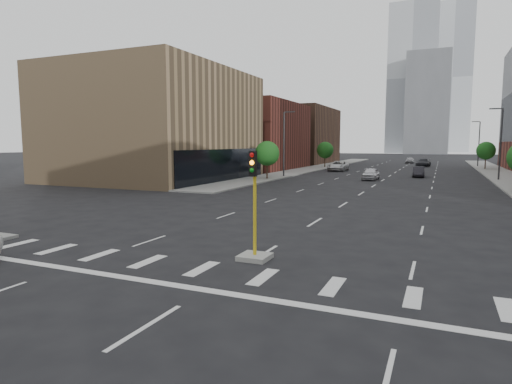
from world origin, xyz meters
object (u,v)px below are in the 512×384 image
Objects in this scene: median_traffic_signal at (254,236)px; car_distant at (410,160)px; car_near_left at (371,174)px; car_deep_right at (423,163)px; car_far_left at (338,166)px; car_mid_right at (418,172)px.

median_traffic_signal is 1.01× the size of car_distant.
car_near_left is 36.66m from car_deep_right.
car_far_left is at bearing -102.51° from car_distant.
car_distant is (-3.98, 43.55, 0.02)m from car_mid_right.
car_deep_right reaches higher than car_near_left.
median_traffic_signal is 0.96× the size of car_near_left.
car_mid_right is (3.88, 48.35, -0.25)m from median_traffic_signal.
car_near_left is at bearing -129.80° from car_mid_right.
median_traffic_signal is 77.34m from car_deep_right.
median_traffic_signal is 58.01m from car_far_left.
car_deep_right is 1.31× the size of car_distant.
car_near_left is 0.75× the size of car_far_left.
car_mid_right is at bearing -82.25° from car_distant.
median_traffic_signal is 91.90m from car_distant.
car_near_left reaches higher than car_distant.
car_mid_right is 43.73m from car_distant.
car_near_left is 1.05× the size of car_distant.
car_distant is at bearing 74.69° from car_far_left.
car_far_left is 1.07× the size of car_deep_right.
median_traffic_signal is at bearing -86.60° from car_deep_right.
median_traffic_signal is at bearing -80.92° from car_far_left.
car_near_left is 18.13m from car_far_left.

